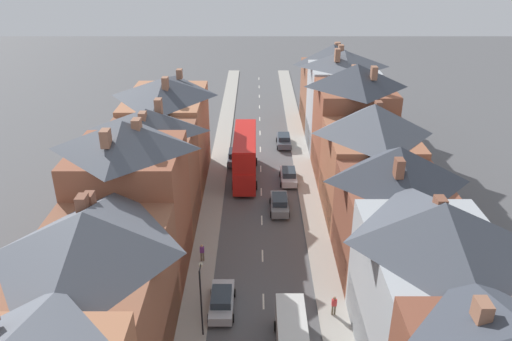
# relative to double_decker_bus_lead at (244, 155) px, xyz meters

# --- Properties ---
(pavement_left) EXTENTS (2.20, 104.00, 0.14)m
(pavement_left) POSITION_rel_double_decker_bus_lead_xyz_m (-3.29, -1.57, -2.75)
(pavement_left) COLOR #A8A399
(pavement_left) RESTS_ON ground
(pavement_right) EXTENTS (2.20, 104.00, 0.14)m
(pavement_right) POSITION_rel_double_decker_bus_lead_xyz_m (6.91, -1.57, -2.75)
(pavement_right) COLOR #A8A399
(pavement_right) RESTS_ON ground
(centre_line_dashes) EXTENTS (0.14, 97.80, 0.01)m
(centre_line_dashes) POSITION_rel_double_decker_bus_lead_xyz_m (1.81, -3.57, -2.81)
(centre_line_dashes) COLOR silver
(centre_line_dashes) RESTS_ON ground
(terrace_row_left) EXTENTS (8.00, 57.45, 13.59)m
(terrace_row_left) POSITION_rel_double_decker_bus_lead_xyz_m (-8.38, -23.91, 3.26)
(terrace_row_left) COLOR brown
(terrace_row_left) RESTS_ON ground
(terrace_row_right) EXTENTS (8.00, 74.60, 13.94)m
(terrace_row_right) POSITION_rel_double_decker_bus_lead_xyz_m (11.99, -14.70, 3.24)
(terrace_row_right) COLOR brown
(terrace_row_right) RESTS_ON ground
(double_decker_bus_lead) EXTENTS (2.74, 10.80, 5.30)m
(double_decker_bus_lead) POSITION_rel_double_decker_bus_lead_xyz_m (0.00, 0.00, 0.00)
(double_decker_bus_lead) COLOR red
(double_decker_bus_lead) RESTS_ON ground
(car_near_blue) EXTENTS (1.90, 4.55, 1.69)m
(car_near_blue) POSITION_rel_double_decker_bus_lead_xyz_m (-1.29, 4.14, -1.97)
(car_near_blue) COLOR #4C515B
(car_near_blue) RESTS_ON ground
(car_near_silver) EXTENTS (1.90, 4.59, 1.66)m
(car_near_silver) POSITION_rel_double_decker_bus_lead_xyz_m (3.61, -7.64, -1.98)
(car_near_silver) COLOR gray
(car_near_silver) RESTS_ON ground
(car_parked_left_a) EXTENTS (1.90, 4.45, 1.67)m
(car_parked_left_a) POSITION_rel_double_decker_bus_lead_xyz_m (4.91, 9.60, -1.97)
(car_parked_left_a) COLOR #4C515B
(car_parked_left_a) RESTS_ON ground
(car_parked_right_a) EXTENTS (1.90, 4.49, 1.58)m
(car_parked_right_a) POSITION_rel_double_decker_bus_lead_xyz_m (-1.29, -22.44, -2.02)
(car_parked_right_a) COLOR #B7BABF
(car_parked_right_a) RESTS_ON ground
(car_mid_black) EXTENTS (1.90, 4.41, 1.62)m
(car_mid_black) POSITION_rel_double_decker_bus_lead_xyz_m (4.91, -1.15, -2.00)
(car_mid_black) COLOR silver
(car_mid_black) RESTS_ON ground
(delivery_van) EXTENTS (2.20, 5.20, 2.41)m
(delivery_van) POSITION_rel_double_decker_bus_lead_xyz_m (3.61, -26.19, -1.48)
(delivery_van) COLOR silver
(delivery_van) RESTS_ON ground
(pedestrian_mid_left) EXTENTS (0.36, 0.22, 1.61)m
(pedestrian_mid_left) POSITION_rel_double_decker_bus_lead_xyz_m (6.89, -23.19, -1.78)
(pedestrian_mid_left) COLOR brown
(pedestrian_mid_left) RESTS_ON pavement_right
(pedestrian_mid_right) EXTENTS (0.36, 0.22, 1.61)m
(pedestrian_mid_right) POSITION_rel_double_decker_bus_lead_xyz_m (-3.32, -16.48, -1.78)
(pedestrian_mid_right) COLOR brown
(pedestrian_mid_right) RESTS_ON pavement_left
(street_lamp) EXTENTS (0.20, 1.12, 5.50)m
(street_lamp) POSITION_rel_double_decker_bus_lead_xyz_m (-2.44, -25.05, 0.43)
(street_lamp) COLOR black
(street_lamp) RESTS_ON ground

